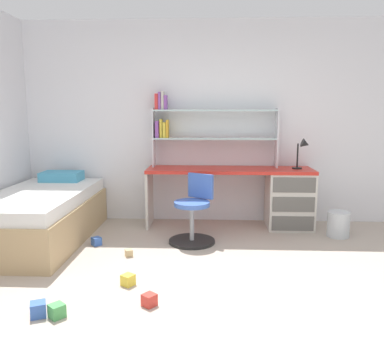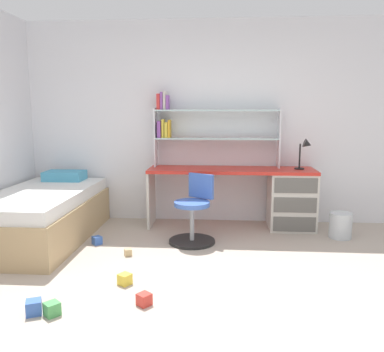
{
  "view_description": "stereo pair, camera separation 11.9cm",
  "coord_description": "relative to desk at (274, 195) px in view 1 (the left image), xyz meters",
  "views": [
    {
      "loc": [
        -0.03,
        -2.62,
        1.45
      ],
      "look_at": [
        -0.22,
        1.59,
        0.77
      ],
      "focal_mm": 36.79,
      "sensor_mm": 36.0,
      "label": 1
    },
    {
      "loc": [
        0.09,
        -2.61,
        1.45
      ],
      "look_at": [
        -0.22,
        1.59,
        0.77
      ],
      "focal_mm": 36.79,
      "sensor_mm": 36.0,
      "label": 2
    }
  ],
  "objects": [
    {
      "name": "ground_plane",
      "position": [
        -0.78,
        -2.3,
        -0.43
      ],
      "size": [
        5.95,
        6.18,
        0.02
      ],
      "primitive_type": "cube",
      "color": "#B2A393"
    },
    {
      "name": "room_shell",
      "position": [
        -2.06,
        -1.01,
        0.89
      ],
      "size": [
        5.95,
        6.18,
        2.63
      ],
      "color": "silver",
      "rests_on": "ground_plane"
    },
    {
      "name": "desk",
      "position": [
        0.0,
        0.0,
        0.0
      ],
      "size": [
        2.08,
        0.54,
        0.75
      ],
      "color": "red",
      "rests_on": "ground_plane"
    },
    {
      "name": "bookshelf_hutch",
      "position": [
        -0.95,
        0.15,
        0.87
      ],
      "size": [
        1.6,
        0.22,
        0.96
      ],
      "color": "silver",
      "rests_on": "desk"
    },
    {
      "name": "desk_lamp",
      "position": [
        0.34,
        -0.02,
        0.59
      ],
      "size": [
        0.2,
        0.17,
        0.38
      ],
      "color": "black",
      "rests_on": "desk"
    },
    {
      "name": "swivel_chair",
      "position": [
        -0.99,
        -0.64,
        -0.12
      ],
      "size": [
        0.52,
        0.52,
        0.76
      ],
      "color": "black",
      "rests_on": "ground_plane"
    },
    {
      "name": "bed_platform",
      "position": [
        -2.73,
        -0.68,
        -0.13
      ],
      "size": [
        1.02,
        1.93,
        0.69
      ],
      "color": "tan",
      "rests_on": "ground_plane"
    },
    {
      "name": "waste_bin",
      "position": [
        0.71,
        -0.37,
        -0.27
      ],
      "size": [
        0.26,
        0.26,
        0.3
      ],
      "primitive_type": "cylinder",
      "color": "silver",
      "rests_on": "ground_plane"
    },
    {
      "name": "toy_block_natural_0",
      "position": [
        -1.63,
        -1.13,
        -0.38
      ],
      "size": [
        0.09,
        0.09,
        0.07
      ],
      "primitive_type": "cube",
      "rotation": [
        0.0,
        0.0,
        0.41
      ],
      "color": "tan",
      "rests_on": "ground_plane"
    },
    {
      "name": "toy_block_green_1",
      "position": [
        -1.89,
        -2.35,
        -0.37
      ],
      "size": [
        0.14,
        0.14,
        0.1
      ],
      "primitive_type": "cube",
      "rotation": [
        0.0,
        0.0,
        2.42
      ],
      "color": "#479E51",
      "rests_on": "ground_plane"
    },
    {
      "name": "toy_block_blue_2",
      "position": [
        -2.05,
        -0.81,
        -0.37
      ],
      "size": [
        0.13,
        0.13,
        0.09
      ],
      "primitive_type": "cube",
      "rotation": [
        0.0,
        0.0,
        0.78
      ],
      "color": "#3860B7",
      "rests_on": "ground_plane"
    },
    {
      "name": "toy_block_yellow_3",
      "position": [
        -1.5,
        -1.8,
        -0.37
      ],
      "size": [
        0.13,
        0.13,
        0.09
      ],
      "primitive_type": "cube",
      "rotation": [
        0.0,
        0.0,
        0.99
      ],
      "color": "gold",
      "rests_on": "ground_plane"
    },
    {
      "name": "toy_block_red_4",
      "position": [
        -1.26,
        -2.15,
        -0.37
      ],
      "size": [
        0.13,
        0.13,
        0.09
      ],
      "primitive_type": "cube",
      "rotation": [
        0.0,
        0.0,
        2.46
      ],
      "color": "red",
      "rests_on": "ground_plane"
    },
    {
      "name": "toy_block_blue_5",
      "position": [
        -2.03,
        -2.34,
        -0.37
      ],
      "size": [
        0.14,
        0.14,
        0.11
      ],
      "primitive_type": "cube",
      "rotation": [
        0.0,
        0.0,
        1.98
      ],
      "color": "#3860B7",
      "rests_on": "ground_plane"
    }
  ]
}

